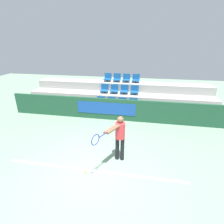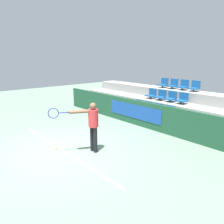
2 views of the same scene
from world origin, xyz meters
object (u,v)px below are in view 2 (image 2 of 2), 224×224
object	(u,v)px
stadium_chair_0	(138,106)
stadium_chair_4	(151,94)
stadium_chair_9	(173,84)
stadium_chair_11	(195,87)
tennis_player	(91,122)
stadium_chair_2	(158,110)
stadium_chair_10	(183,86)
stadium_chair_5	(161,96)
stadium_chair_8	(163,83)
stadium_chair_1	(147,108)
tennis_ball	(56,149)
stadium_chair_3	(169,113)
stadium_chair_6	(171,97)
stadium_chair_7	(182,99)

from	to	relation	value
stadium_chair_0	stadium_chair_4	world-z (taller)	stadium_chair_4
stadium_chair_9	stadium_chair_11	distance (m)	1.19
tennis_player	stadium_chair_2	bearing A→B (deg)	121.64
stadium_chair_10	tennis_player	bearing A→B (deg)	-86.14
stadium_chair_5	stadium_chair_10	xyz separation A→B (m)	(0.59, 0.99, 0.47)
stadium_chair_8	stadium_chair_10	bearing A→B (deg)	0.00
stadium_chair_0	stadium_chair_8	distance (m)	2.19
stadium_chair_1	stadium_chair_2	distance (m)	0.59
stadium_chair_9	tennis_player	xyz separation A→B (m)	(0.99, -5.92, -0.62)
stadium_chair_2	tennis_ball	distance (m)	4.81
stadium_chair_2	stadium_chair_5	bearing A→B (deg)	120.88
stadium_chair_0	stadium_chair_9	bearing A→B (deg)	73.35
stadium_chair_2	tennis_player	bearing A→B (deg)	-84.20
stadium_chair_3	stadium_chair_11	bearing A→B (deg)	90.00
stadium_chair_3	tennis_player	size ratio (longest dim) A/B	0.31
stadium_chair_2	stadium_chair_10	size ratio (longest dim) A/B	1.00
stadium_chair_8	stadium_chair_9	size ratio (longest dim) A/B	1.00
stadium_chair_9	tennis_ball	distance (m)	6.91
tennis_ball	stadium_chair_5	bearing A→B (deg)	90.77
stadium_chair_2	stadium_chair_8	world-z (taller)	stadium_chair_8
stadium_chair_6	tennis_player	distance (m)	4.95
stadium_chair_4	stadium_chair_9	bearing A→B (deg)	59.12
stadium_chair_3	stadium_chair_4	bearing A→B (deg)	150.87
stadium_chair_2	stadium_chair_7	bearing A→B (deg)	59.12
stadium_chair_6	stadium_chair_7	world-z (taller)	same
stadium_chair_11	stadium_chair_10	bearing A→B (deg)	180.00
stadium_chair_5	tennis_ball	xyz separation A→B (m)	(0.08, -5.73, -1.12)
stadium_chair_1	stadium_chair_7	xyz separation A→B (m)	(1.19, 0.99, 0.47)
stadium_chair_0	stadium_chair_7	distance (m)	2.09
stadium_chair_4	tennis_player	xyz separation A→B (m)	(1.59, -4.93, -0.15)
stadium_chair_5	stadium_chair_7	xyz separation A→B (m)	(1.19, 0.00, 0.00)
stadium_chair_1	stadium_chair_2	size ratio (longest dim) A/B	1.00
stadium_chair_3	stadium_chair_5	size ratio (longest dim) A/B	1.00
stadium_chair_2	stadium_chair_9	size ratio (longest dim) A/B	1.00
stadium_chair_2	stadium_chair_8	xyz separation A→B (m)	(-1.19, 1.98, 0.93)
stadium_chair_8	stadium_chair_9	distance (m)	0.59
stadium_chair_4	stadium_chair_11	size ratio (longest dim) A/B	1.00
stadium_chair_0	stadium_chair_6	xyz separation A→B (m)	(1.19, 0.99, 0.47)
stadium_chair_3	stadium_chair_10	world-z (taller)	stadium_chair_10
stadium_chair_5	stadium_chair_0	bearing A→B (deg)	-120.88
stadium_chair_9	stadium_chair_11	world-z (taller)	same
stadium_chair_5	stadium_chair_10	size ratio (longest dim) A/B	1.00
stadium_chair_3	stadium_chair_7	distance (m)	1.10
stadium_chair_1	stadium_chair_9	bearing A→B (deg)	90.00
stadium_chair_7	stadium_chair_2	bearing A→B (deg)	-120.88
stadium_chair_0	stadium_chair_4	bearing A→B (deg)	90.00
stadium_chair_10	tennis_player	distance (m)	5.96
stadium_chair_5	tennis_ball	size ratio (longest dim) A/B	7.64
stadium_chair_0	tennis_player	bearing A→B (deg)	-68.05
tennis_ball	stadium_chair_7	bearing A→B (deg)	79.04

